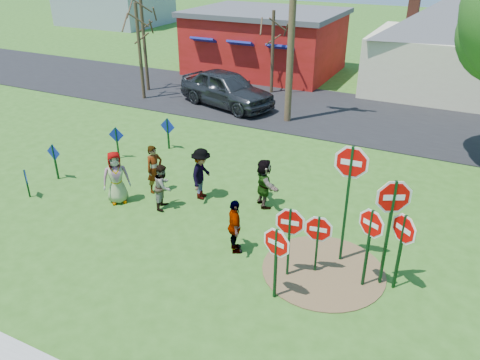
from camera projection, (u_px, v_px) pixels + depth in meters
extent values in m
plane|color=#2E5B1A|center=(196.00, 214.00, 14.81)|extent=(120.00, 120.00, 0.00)
cube|color=black|center=(312.00, 110.00, 23.99)|extent=(120.00, 7.50, 0.04)
cylinder|color=brown|center=(323.00, 270.00, 12.22)|extent=(3.20, 3.20, 0.03)
cube|color=maroon|center=(265.00, 44.00, 30.56)|extent=(9.00, 7.00, 3.60)
cube|color=#4C4C51|center=(266.00, 12.00, 29.68)|extent=(9.40, 7.40, 0.30)
cube|color=navy|center=(204.00, 40.00, 28.41)|extent=(1.60, 0.78, 0.45)
cube|color=navy|center=(241.00, 44.00, 27.42)|extent=(1.60, 0.78, 0.45)
cube|color=navy|center=(281.00, 47.00, 26.43)|extent=(1.60, 0.78, 0.45)
cube|color=beige|center=(444.00, 64.00, 26.29)|extent=(8.00, 7.00, 3.20)
cube|color=brown|center=(414.00, 7.00, 24.93)|extent=(0.55, 0.55, 1.40)
cube|color=black|center=(276.00, 264.00, 10.90)|extent=(0.07, 0.08, 1.92)
cylinder|color=white|center=(277.00, 243.00, 10.62)|extent=(0.96, 0.24, 0.98)
cylinder|color=#CA0402|center=(277.00, 243.00, 10.62)|extent=(0.83, 0.22, 0.85)
cube|color=white|center=(277.00, 243.00, 10.62)|extent=(0.42, 0.11, 0.12)
cube|color=black|center=(346.00, 207.00, 11.91)|extent=(0.06, 0.08, 3.32)
cylinder|color=white|center=(351.00, 162.00, 11.35)|extent=(1.16, 0.08, 1.16)
cylinder|color=#CA0402|center=(351.00, 162.00, 11.35)|extent=(1.00, 0.08, 1.00)
cube|color=white|center=(351.00, 162.00, 11.35)|extent=(0.51, 0.03, 0.14)
cylinder|color=gold|center=(351.00, 162.00, 11.35)|extent=(1.16, 0.07, 1.16)
cube|color=black|center=(367.00, 250.00, 11.21)|extent=(0.08, 0.08, 2.17)
cylinder|color=white|center=(371.00, 224.00, 10.88)|extent=(0.88, 0.45, 0.97)
cylinder|color=#CA0402|center=(371.00, 224.00, 10.88)|extent=(0.76, 0.39, 0.84)
cube|color=white|center=(371.00, 224.00, 10.88)|extent=(0.39, 0.20, 0.12)
cube|color=black|center=(387.00, 235.00, 11.13)|extent=(0.09, 0.10, 2.89)
cylinder|color=white|center=(394.00, 197.00, 10.66)|extent=(1.01, 0.55, 1.14)
cylinder|color=#CA0402|center=(394.00, 197.00, 10.66)|extent=(0.88, 0.48, 0.98)
cube|color=white|center=(394.00, 197.00, 10.66)|extent=(0.45, 0.24, 0.14)
cylinder|color=gold|center=(394.00, 197.00, 10.66)|extent=(1.01, 0.55, 1.14)
cube|color=black|center=(317.00, 245.00, 11.85)|extent=(0.06, 0.07, 1.65)
cylinder|color=white|center=(318.00, 229.00, 11.64)|extent=(0.97, 0.16, 0.97)
cylinder|color=#CA0402|center=(318.00, 229.00, 11.64)|extent=(0.83, 0.14, 0.84)
cube|color=white|center=(318.00, 229.00, 11.64)|extent=(0.42, 0.07, 0.12)
cube|color=black|center=(399.00, 253.00, 11.16)|extent=(0.08, 0.09, 2.09)
cylinder|color=white|center=(404.00, 229.00, 10.85)|extent=(0.82, 0.62, 1.02)
cylinder|color=#CA0402|center=(404.00, 229.00, 10.85)|extent=(0.71, 0.54, 0.88)
cube|color=white|center=(404.00, 229.00, 10.85)|extent=(0.36, 0.27, 0.13)
cylinder|color=gold|center=(404.00, 229.00, 10.85)|extent=(0.82, 0.62, 1.02)
cube|color=black|center=(289.00, 243.00, 11.64)|extent=(0.06, 0.07, 1.96)
cylinder|color=white|center=(290.00, 222.00, 11.36)|extent=(0.99, 0.17, 1.00)
cylinder|color=#CA0402|center=(290.00, 222.00, 11.36)|extent=(0.86, 0.15, 0.86)
cube|color=white|center=(290.00, 222.00, 11.36)|extent=(0.44, 0.07, 0.12)
cube|color=black|center=(27.00, 184.00, 15.56)|extent=(0.07, 0.07, 1.01)
cube|color=navy|center=(26.00, 177.00, 15.45)|extent=(0.50, 0.31, 0.58)
cube|color=black|center=(55.00, 162.00, 16.71)|extent=(0.05, 0.06, 1.34)
cube|color=navy|center=(53.00, 152.00, 16.54)|extent=(0.62, 0.04, 0.62)
cube|color=black|center=(117.00, 143.00, 18.36)|extent=(0.06, 0.07, 1.29)
cube|color=navy|center=(116.00, 135.00, 18.21)|extent=(0.62, 0.16, 0.64)
cube|color=black|center=(168.00, 134.00, 19.22)|extent=(0.06, 0.07, 1.32)
cube|color=navy|center=(168.00, 126.00, 19.08)|extent=(0.70, 0.05, 0.70)
imported|color=#404A8E|center=(116.00, 178.00, 15.10)|extent=(1.01, 1.02, 1.79)
imported|color=#227E6F|center=(155.00, 169.00, 15.78)|extent=(0.59, 0.71, 1.68)
imported|color=#95433D|center=(163.00, 186.00, 14.85)|extent=(0.74, 0.85, 1.50)
imported|color=#2F2F33|center=(201.00, 174.00, 15.36)|extent=(0.83, 1.23, 1.77)
imported|color=#4E2B56|center=(235.00, 227.00, 12.66)|extent=(0.85, 0.99, 1.59)
imported|color=#225030|center=(264.00, 183.00, 14.91)|extent=(1.39, 1.44, 1.64)
imported|color=#2D2D32|center=(227.00, 89.00, 24.13)|extent=(5.80, 3.64, 1.84)
cylinder|color=#4C3823|center=(293.00, 9.00, 20.23)|extent=(0.32, 0.32, 10.20)
cylinder|color=#382819|center=(144.00, 41.00, 25.96)|extent=(0.18, 0.18, 5.65)
cylinder|color=#382819|center=(272.00, 53.00, 25.79)|extent=(0.18, 0.18, 4.50)
cylinder|color=#382819|center=(140.00, 53.00, 24.65)|extent=(0.18, 0.18, 5.01)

